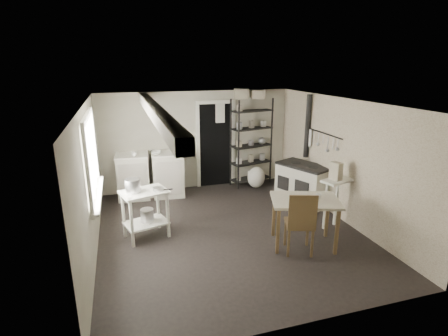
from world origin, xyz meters
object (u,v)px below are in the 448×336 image
object	(u,v)px
base_cabinets	(151,177)
chair	(299,223)
stockpot	(133,187)
shelf_rack	(251,147)
prep_table	(146,216)
flour_sack	(256,178)
stove	(303,183)
work_table	(304,224)

from	to	relation	value
base_cabinets	chair	bearing A→B (deg)	-52.98
stockpot	shelf_rack	world-z (taller)	shelf_rack
chair	base_cabinets	bearing A→B (deg)	140.84
prep_table	flour_sack	world-z (taller)	prep_table
shelf_rack	flour_sack	size ratio (longest dim) A/B	4.13
shelf_rack	stove	size ratio (longest dim) A/B	1.94
prep_table	chair	distance (m)	2.58
prep_table	stove	distance (m)	3.41
work_table	stockpot	bearing A→B (deg)	158.74
prep_table	base_cabinets	bearing A→B (deg)	81.89
shelf_rack	work_table	size ratio (longest dim) A/B	1.98
flour_sack	stove	bearing A→B (deg)	-63.20
stockpot	stove	xyz separation A→B (m)	(3.53, 0.61, -0.50)
base_cabinets	shelf_rack	world-z (taller)	shelf_rack
stockpot	stove	bearing A→B (deg)	9.81
shelf_rack	stove	bearing A→B (deg)	-81.43
stove	flour_sack	distance (m)	1.34
shelf_rack	base_cabinets	bearing A→B (deg)	169.25
stockpot	base_cabinets	size ratio (longest dim) A/B	0.18
stove	shelf_rack	bearing A→B (deg)	88.84
prep_table	stockpot	bearing A→B (deg)	177.81
base_cabinets	flour_sack	distance (m)	2.50
stockpot	stove	distance (m)	3.62
stove	chair	distance (m)	2.10
prep_table	work_table	distance (m)	2.67
work_table	chair	xyz separation A→B (m)	(-0.18, -0.17, 0.10)
prep_table	flour_sack	bearing A→B (deg)	33.05
stockpot	chair	world-z (taller)	stockpot
base_cabinets	flour_sack	size ratio (longest dim) A/B	2.99
stockpot	chair	xyz separation A→B (m)	(2.46, -1.20, -0.46)
stockpot	flour_sack	size ratio (longest dim) A/B	0.53
stove	stockpot	bearing A→B (deg)	165.94
chair	stockpot	bearing A→B (deg)	172.44
base_cabinets	stove	world-z (taller)	base_cabinets
shelf_rack	flour_sack	xyz separation A→B (m)	(0.03, -0.31, -0.71)
shelf_rack	stove	distance (m)	1.70
prep_table	stockpot	xyz separation A→B (m)	(-0.18, 0.01, 0.54)
work_table	chair	size ratio (longest dim) A/B	1.03
stockpot	chair	bearing A→B (deg)	-25.94
prep_table	stockpot	world-z (taller)	stockpot
stockpot	stove	world-z (taller)	stockpot
stove	work_table	xyz separation A→B (m)	(-0.89, -1.64, -0.06)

